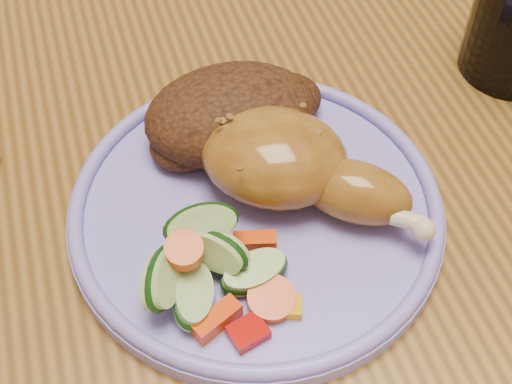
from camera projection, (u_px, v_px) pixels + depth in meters
dining_table at (288, 144)px, 0.63m from camera, size 0.90×1.40×0.75m
plate at (256, 212)px, 0.47m from camera, size 0.24×0.24×0.01m
plate_rim at (256, 202)px, 0.46m from camera, size 0.24×0.24×0.01m
chicken_leg at (294, 165)px, 0.45m from camera, size 0.14×0.14×0.05m
rice_pilaf at (234, 114)px, 0.49m from camera, size 0.13×0.09×0.05m
vegetable_pile at (207, 263)px, 0.42m from camera, size 0.10×0.09×0.05m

